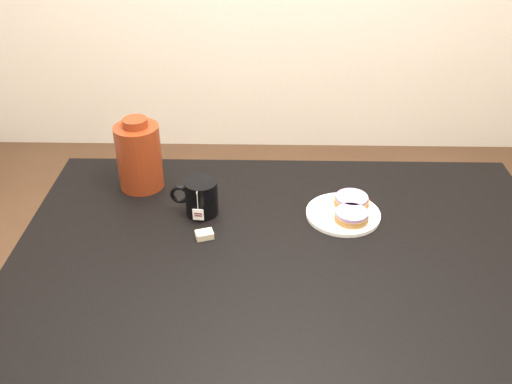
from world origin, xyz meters
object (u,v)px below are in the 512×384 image
(plate, at_px, (343,213))
(bagel_back, at_px, (352,200))
(table, at_px, (287,271))
(mug, at_px, (201,197))
(bagel_front, at_px, (352,216))
(teabag_pouch, at_px, (204,235))
(bagel_package, at_px, (139,156))

(plate, relative_size, bagel_back, 1.92)
(table, height_order, mug, mug)
(bagel_front, relative_size, mug, 0.89)
(mug, xyz_separation_m, teabag_pouch, (0.02, -0.11, -0.04))
(plate, xyz_separation_m, mug, (-0.39, 0.01, 0.04))
(bagel_front, relative_size, teabag_pouch, 2.72)
(bagel_front, bearing_deg, bagel_package, 163.04)
(bagel_back, distance_m, mug, 0.42)
(bagel_back, distance_m, bagel_front, 0.08)
(teabag_pouch, bearing_deg, bagel_back, 20.40)
(bagel_package, bearing_deg, mug, -36.42)
(table, height_order, bagel_front, bagel_front)
(teabag_pouch, bearing_deg, bagel_package, 129.48)
(mug, bearing_deg, bagel_front, -0.04)
(plate, xyz_separation_m, bagel_package, (-0.58, 0.15, 0.09))
(mug, bearing_deg, table, -25.69)
(bagel_package, bearing_deg, table, -33.77)
(teabag_pouch, bearing_deg, plate, 16.05)
(teabag_pouch, bearing_deg, bagel_front, 10.57)
(plate, xyz_separation_m, bagel_front, (0.02, -0.03, 0.02))
(bagel_package, bearing_deg, bagel_back, -9.98)
(bagel_front, bearing_deg, table, -149.19)
(bagel_front, bearing_deg, plate, 117.07)
(plate, height_order, bagel_back, bagel_back)
(table, distance_m, mug, 0.31)
(bagel_front, relative_size, bagel_package, 0.56)
(mug, relative_size, bagel_package, 0.63)
(table, bearing_deg, plate, 41.53)
(plate, bearing_deg, teabag_pouch, -163.95)
(bagel_front, height_order, bagel_package, bagel_package)
(plate, bearing_deg, bagel_package, 165.69)
(bagel_back, xyz_separation_m, mug, (-0.42, -0.03, 0.03))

